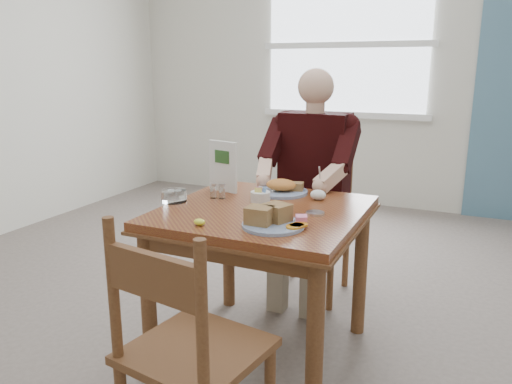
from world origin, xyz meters
The scene contains 16 objects.
floor centered at (0.00, 0.00, 0.00)m, with size 6.00×6.00×0.00m, color #61564F.
wall_back centered at (0.00, 3.00, 1.40)m, with size 5.50×5.50×0.00m, color beige.
lemon_wedge centered at (-0.14, -0.35, 0.76)m, with size 0.05×0.04×0.03m, color #EDF433.
napkin centered at (0.19, 0.25, 0.78)m, with size 0.08×0.07×0.05m, color white.
metal_dish centered at (0.25, 0.00, 0.76)m, with size 0.08×0.08×0.01m, color silver.
window centered at (-0.40, 2.97, 1.60)m, with size 1.72×0.04×1.42m.
table centered at (0.00, 0.00, 0.64)m, with size 0.92×0.92×0.75m.
chair_far centered at (0.00, 0.80, 0.48)m, with size 0.42×0.42×0.95m.
chair_near centered at (0.09, -0.82, 0.48)m, with size 0.48×0.48×0.95m.
diner centered at (0.00, 0.71, 0.81)m, with size 0.53×0.56×1.39m.
near_plate centered at (0.14, -0.23, 0.78)m, with size 0.29×0.29×0.09m.
far_plate centered at (-0.02, 0.30, 0.78)m, with size 0.33×0.33×0.07m.
caddy centered at (-0.06, 0.10, 0.78)m, with size 0.13×0.13×0.07m.
shakers centered at (-0.28, 0.07, 0.79)m, with size 0.08×0.05×0.08m.
creamer centered at (-0.44, -0.07, 0.78)m, with size 0.14×0.14×0.06m.
menu centered at (-0.32, 0.21, 0.89)m, with size 0.18×0.05×0.27m.
Camera 1 is at (0.89, -2.06, 1.39)m, focal length 35.00 mm.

